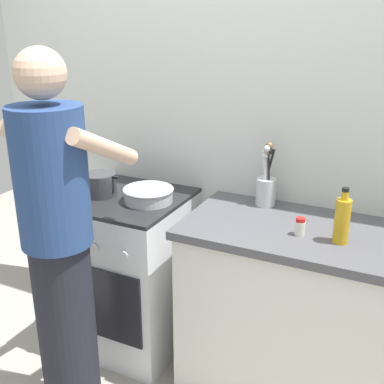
{
  "coord_description": "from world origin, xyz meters",
  "views": [
    {
      "loc": [
        1.0,
        -1.83,
        1.79
      ],
      "look_at": [
        0.05,
        0.12,
        1.0
      ],
      "focal_mm": 44.44,
      "sensor_mm": 36.0,
      "label": 1
    }
  ],
  "objects": [
    {
      "name": "utensil_crock",
      "position": [
        0.35,
        0.36,
        1.0
      ],
      "size": [
        0.1,
        0.1,
        0.33
      ],
      "color": "silver",
      "rests_on": "countertop"
    },
    {
      "name": "ground",
      "position": [
        0.0,
        0.0,
        0.0
      ],
      "size": [
        6.0,
        6.0,
        0.0
      ],
      "primitive_type": "plane",
      "color": "gray"
    },
    {
      "name": "stove_range",
      "position": [
        -0.35,
        0.15,
        0.45
      ],
      "size": [
        0.6,
        0.62,
        0.9
      ],
      "color": "silver",
      "rests_on": "ground"
    },
    {
      "name": "pot",
      "position": [
        -0.49,
        0.11,
        0.96
      ],
      "size": [
        0.24,
        0.17,
        0.12
      ],
      "color": "#38383D",
      "rests_on": "stove_range"
    },
    {
      "name": "countertop",
      "position": [
        0.55,
        0.15,
        0.45
      ],
      "size": [
        1.0,
        0.6,
        0.9
      ],
      "color": "silver",
      "rests_on": "ground"
    },
    {
      "name": "spice_bottle",
      "position": [
        0.6,
        0.08,
        0.94
      ],
      "size": [
        0.04,
        0.04,
        0.08
      ],
      "color": "silver",
      "rests_on": "countertop"
    },
    {
      "name": "back_wall",
      "position": [
        0.2,
        0.5,
        1.25
      ],
      "size": [
        3.2,
        0.1,
        2.5
      ],
      "color": "silver",
      "rests_on": "ground"
    },
    {
      "name": "person",
      "position": [
        -0.31,
        -0.44,
        0.86
      ],
      "size": [
        0.41,
        0.5,
        1.7
      ],
      "color": "black",
      "rests_on": "ground"
    },
    {
      "name": "mixing_bowl",
      "position": [
        -0.21,
        0.14,
        0.94
      ],
      "size": [
        0.27,
        0.27,
        0.07
      ],
      "color": "#B7B7BC",
      "rests_on": "stove_range"
    },
    {
      "name": "oil_bottle",
      "position": [
        0.77,
        0.08,
        1.0
      ],
      "size": [
        0.06,
        0.06,
        0.25
      ],
      "color": "gold",
      "rests_on": "countertop"
    }
  ]
}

